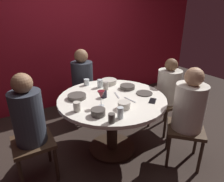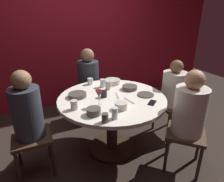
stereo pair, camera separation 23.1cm
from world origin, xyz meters
The scene contains 24 objects.
ground_plane centered at (0.00, 0.00, 0.00)m, with size 8.00×8.00×0.00m, color #2D231E.
back_wall centered at (0.00, 1.68, 1.30)m, with size 6.00×0.10×2.60m, color maroon.
dining_table centered at (0.00, 0.00, 0.58)m, with size 1.29×1.29×0.75m.
seated_diner_left centered at (-0.94, 0.00, 0.73)m, with size 0.40×0.40×1.19m.
seated_diner_back centered at (0.00, 0.93, 0.73)m, with size 0.40×0.40×1.17m.
seated_diner_right centered at (0.94, 0.00, 0.69)m, with size 0.40×0.40×1.11m.
seated_diner_front_right centered at (0.62, -0.62, 0.72)m, with size 0.57×0.57×1.17m.
candle_holder centered at (-0.09, 0.05, 0.79)m, with size 0.08×0.08×0.10m.
wine_glass centered at (-0.22, -0.14, 0.87)m, with size 0.08×0.08×0.18m.
dinner_plate centered at (0.40, -0.11, 0.75)m, with size 0.20×0.20×0.01m, color #4C4742.
cell_phone centered at (0.35, -0.33, 0.75)m, with size 0.07×0.14×0.01m, color black.
bowl_serving_large centered at (-0.34, -0.31, 0.78)m, with size 0.14×0.14×0.07m, color #4C4742.
bowl_salad_center centered at (0.32, 0.14, 0.77)m, with size 0.20×0.20×0.05m, color #4C4742.
bowl_small_white centered at (-0.04, -0.31, 0.78)m, with size 0.13×0.13×0.07m, color beige.
bowl_sauce_side centered at (0.20, 0.42, 0.78)m, with size 0.21×0.21×0.06m, color beige.
bowl_rice_portion centered at (-0.37, 0.18, 0.77)m, with size 0.22×0.22×0.05m, color #4C4742.
cup_near_candle centered at (-0.48, -0.12, 0.80)m, with size 0.08×0.08×0.10m, color beige.
cup_by_left_diner centered at (-0.18, -0.46, 0.80)m, with size 0.06×0.06×0.11m, color silver.
cup_by_right_diner centered at (-0.10, 0.53, 0.79)m, with size 0.08×0.08×0.09m, color silver.
cup_center_front centered at (0.03, 0.37, 0.80)m, with size 0.07×0.07×0.11m, color silver.
cup_far_edge centered at (0.05, 0.25, 0.80)m, with size 0.07×0.07×0.11m, color #B2ADA3.
cup_beside_wine centered at (-0.29, -0.49, 0.79)m, with size 0.06×0.06×0.09m, color #4C4742.
fork_near_plate centered at (0.14, -0.17, 0.75)m, with size 0.02×0.18×0.01m, color #B7B7BC.
knife_near_plate centered at (0.08, 0.02, 0.75)m, with size 0.02×0.18×0.01m, color #B7B7BC.
Camera 2 is at (-0.87, -1.95, 1.71)m, focal length 31.44 mm.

